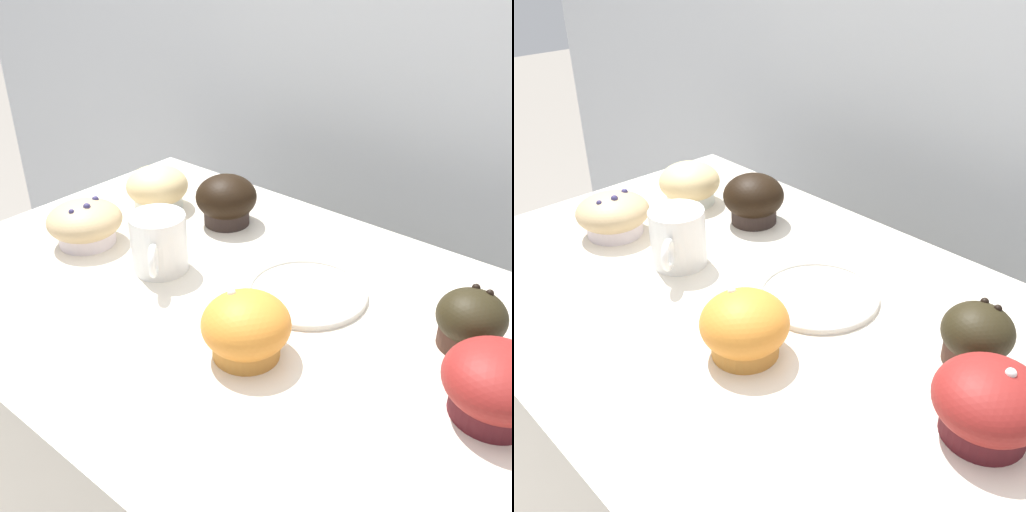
% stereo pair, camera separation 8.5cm
% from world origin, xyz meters
% --- Properties ---
extents(wall_back, '(3.20, 0.10, 1.80)m').
position_xyz_m(wall_back, '(0.00, 0.60, 0.90)').
color(wall_back, silver).
rests_on(wall_back, ground).
extents(display_counter, '(1.00, 0.64, 0.88)m').
position_xyz_m(display_counter, '(0.00, 0.00, 0.44)').
color(display_counter, silver).
rests_on(display_counter, ground).
extents(muffin_front_center, '(0.10, 0.10, 0.09)m').
position_xyz_m(muffin_front_center, '(-0.19, 0.17, 0.93)').
color(muffin_front_center, '#2C221E').
rests_on(muffin_front_center, display_counter).
extents(muffin_back_left, '(0.11, 0.11, 0.08)m').
position_xyz_m(muffin_back_left, '(0.06, -0.08, 0.92)').
color(muffin_back_left, '#C57F34').
rests_on(muffin_back_left, display_counter).
extents(muffin_back_right, '(0.12, 0.12, 0.09)m').
position_xyz_m(muffin_back_right, '(0.33, 0.01, 0.93)').
color(muffin_back_right, '#50181D').
rests_on(muffin_back_right, display_counter).
extents(muffin_front_left, '(0.12, 0.12, 0.08)m').
position_xyz_m(muffin_front_left, '(-0.32, -0.03, 0.92)').
color(muffin_front_left, silver).
rests_on(muffin_front_left, display_counter).
extents(muffin_front_right, '(0.11, 0.11, 0.08)m').
position_xyz_m(muffin_front_right, '(-0.33, 0.13, 0.92)').
color(muffin_front_right, white).
rests_on(muffin_front_right, display_counter).
extents(muffin_back_center, '(0.09, 0.09, 0.08)m').
position_xyz_m(muffin_back_center, '(0.27, 0.11, 0.92)').
color(muffin_back_center, '#432A20').
rests_on(muffin_back_center, display_counter).
extents(coffee_cup, '(0.10, 0.11, 0.09)m').
position_xyz_m(coffee_cup, '(-0.17, -0.01, 0.93)').
color(coffee_cup, white).
rests_on(coffee_cup, display_counter).
extents(serving_plate, '(0.17, 0.17, 0.01)m').
position_xyz_m(serving_plate, '(0.05, 0.07, 0.89)').
color(serving_plate, beige).
rests_on(serving_plate, display_counter).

